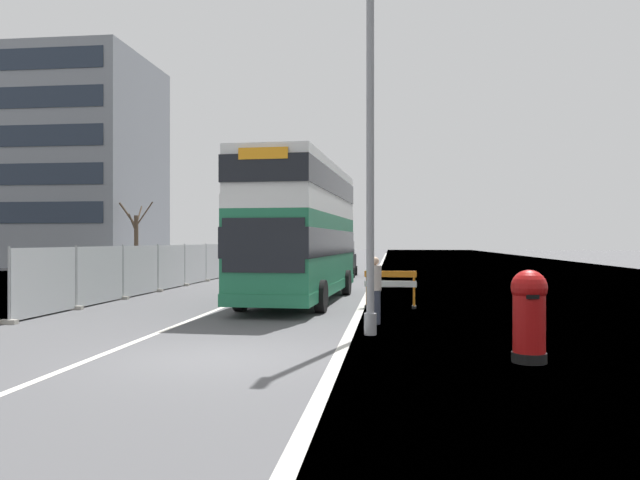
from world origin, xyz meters
TOP-DOWN VIEW (x-y plane):
  - ground at (0.56, 0.15)m, footprint 140.00×280.00m
  - double_decker_bus at (-0.03, 10.60)m, footprint 3.18×10.82m
  - lamppost_foreground at (2.70, 3.10)m, footprint 0.29×0.70m
  - red_pillar_postbox at (5.63, 0.21)m, footprint 0.64×0.64m
  - roadworks_barrier at (3.15, 8.89)m, footprint 1.69×0.48m
  - construction_site_fence at (-6.73, 15.71)m, footprint 0.44×24.00m
  - car_oncoming_near at (0.05, 26.24)m, footprint 1.93×4.13m
  - car_receding_mid at (-4.54, 34.65)m, footprint 1.92×3.87m
  - bare_tree_far_verge_near at (-16.74, 34.82)m, footprint 2.81×2.82m
  - pedestrian_at_kerb at (2.75, 4.95)m, footprint 0.34×0.34m
  - backdrop_office_block at (-31.45, 40.51)m, footprint 26.09×12.41m

SIDE VIEW (x-z plane):
  - ground at x=0.56m, z-range -0.10..0.00m
  - roadworks_barrier at x=3.15m, z-range 0.16..1.36m
  - pedestrian_at_kerb at x=2.75m, z-range 0.01..1.76m
  - red_pillar_postbox at x=5.63m, z-range 0.08..1.74m
  - construction_site_fence at x=-6.73m, z-range -0.04..1.99m
  - car_oncoming_near at x=0.05m, z-range -0.08..2.08m
  - car_receding_mid at x=-4.54m, z-range -0.08..2.19m
  - bare_tree_far_verge_near at x=-16.74m, z-range -0.06..5.21m
  - double_decker_bus at x=-0.03m, z-range 0.16..5.04m
  - lamppost_foreground at x=2.70m, z-range -0.24..9.11m
  - backdrop_office_block at x=-31.45m, z-range 0.00..18.28m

